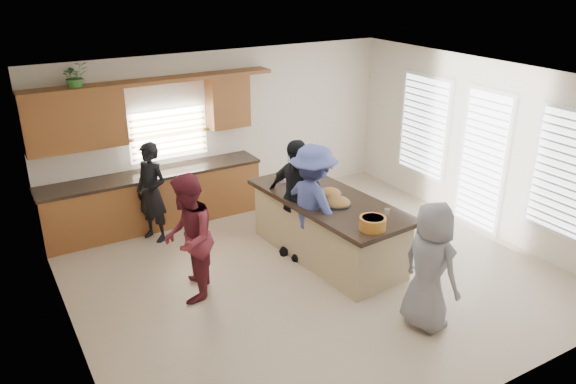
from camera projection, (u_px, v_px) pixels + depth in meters
floor at (311, 272)px, 8.15m from camera, size 6.50×6.50×0.00m
room_shell at (314, 148)px, 7.43m from camera, size 6.52×6.02×2.81m
back_cabinetry at (149, 175)px, 9.30m from camera, size 4.08×0.66×2.46m
right_wall_glazing at (486, 152)px, 9.04m from camera, size 0.06×4.00×2.25m
island at (328, 229)px, 8.46m from camera, size 1.38×2.79×0.95m
platter_front at (337, 203)px, 8.05m from camera, size 0.41×0.41×0.17m
platter_mid at (330, 193)px, 8.38m from camera, size 0.37×0.37×0.15m
platter_back at (298, 184)px, 8.74m from camera, size 0.37×0.37×0.15m
salad_bowl at (373, 223)px, 7.29m from camera, size 0.35×0.35×0.17m
clear_cup at (387, 212)px, 7.70m from camera, size 0.08×0.08×0.09m
plate_stack at (283, 179)px, 8.93m from camera, size 0.21×0.21×0.05m
flower_vase at (293, 162)px, 9.05m from camera, size 0.14×0.14×0.45m
potted_plant at (75, 76)px, 8.29m from camera, size 0.45×0.41×0.43m
woman_left_back at (152, 192)px, 8.85m from camera, size 0.62×0.70×1.62m
woman_left_mid at (188, 238)px, 7.26m from camera, size 0.96×1.05×1.73m
woman_left_front at (296, 199)px, 8.32m from camera, size 0.73×1.16×1.84m
woman_right_back at (313, 206)px, 8.10m from camera, size 0.93×1.31×1.84m
woman_right_front at (430, 267)px, 6.68m from camera, size 0.58×0.83×1.64m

